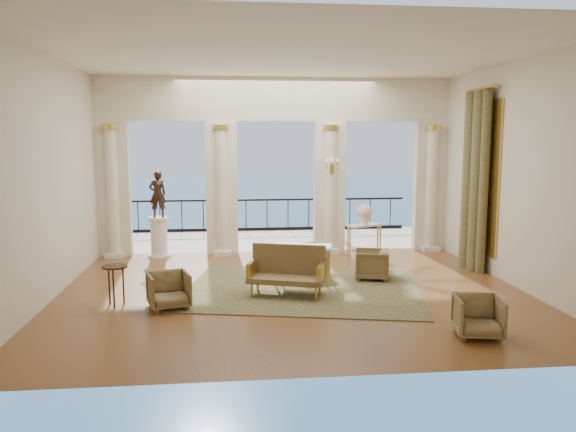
{
  "coord_description": "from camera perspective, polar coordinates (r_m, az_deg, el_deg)",
  "views": [
    {
      "loc": [
        -1.2,
        -10.6,
        2.97
      ],
      "look_at": [
        -0.03,
        0.6,
        1.41
      ],
      "focal_mm": 35.0,
      "sensor_mm": 36.0,
      "label": 1
    }
  ],
  "objects": [
    {
      "name": "terrace",
      "position": [
        16.72,
        -1.76,
        -2.51
      ],
      "size": [
        10.0,
        3.6,
        0.1
      ],
      "primitive_type": "cube",
      "color": "beige",
      "rests_on": "ground"
    },
    {
      "name": "palm_tree",
      "position": [
        17.53,
        4.65,
        11.54
      ],
      "size": [
        2.0,
        2.0,
        4.5
      ],
      "color": "#4C3823",
      "rests_on": "terrace"
    },
    {
      "name": "curtain",
      "position": [
        13.32,
        18.39,
        3.4
      ],
      "size": [
        0.33,
        1.4,
        4.09
      ],
      "color": "#484527",
      "rests_on": "ground"
    },
    {
      "name": "armchair_c",
      "position": [
        12.06,
        8.49,
        -4.74
      ],
      "size": [
        0.79,
        0.82,
        0.7
      ],
      "primitive_type": "imported",
      "rotation": [
        0.0,
        0.0,
        -1.82
      ],
      "color": "#483822",
      "rests_on": "ground"
    },
    {
      "name": "headland",
      "position": [
        85.8,
        -25.61,
        3.14
      ],
      "size": [
        22.0,
        18.0,
        6.0
      ],
      "primitive_type": "cube",
      "color": "black",
      "rests_on": "sea"
    },
    {
      "name": "settee",
      "position": [
        10.75,
        -0.1,
        -5.57
      ],
      "size": [
        1.54,
        1.01,
        0.95
      ],
      "rotation": [
        0.0,
        0.0,
        -0.3
      ],
      "color": "#483822",
      "rests_on": "ground"
    },
    {
      "name": "rug",
      "position": [
        11.21,
        1.5,
        -7.41
      ],
      "size": [
        5.23,
        4.45,
        0.02
      ],
      "primitive_type": "cube",
      "rotation": [
        0.0,
        0.0,
        -0.21
      ],
      "color": "#35391A",
      "rests_on": "ground"
    },
    {
      "name": "room_walls",
      "position": [
        9.56,
        1.25,
        7.34
      ],
      "size": [
        9.0,
        9.0,
        9.0
      ],
      "color": "beige",
      "rests_on": "ground"
    },
    {
      "name": "side_table",
      "position": [
        10.46,
        -17.19,
        -5.4
      ],
      "size": [
        0.45,
        0.45,
        0.73
      ],
      "color": "black",
      "rests_on": "ground"
    },
    {
      "name": "balustrade",
      "position": [
        18.22,
        -2.14,
        -0.19
      ],
      "size": [
        9.0,
        0.06,
        1.03
      ],
      "color": "black",
      "rests_on": "terrace"
    },
    {
      "name": "urn",
      "position": [
        14.18,
        7.78,
        0.32
      ],
      "size": [
        0.39,
        0.39,
        0.51
      ],
      "color": "white",
      "rests_on": "console_table"
    },
    {
      "name": "armchair_a",
      "position": [
        10.16,
        -12.03,
        -7.21
      ],
      "size": [
        0.84,
        0.81,
        0.71
      ],
      "primitive_type": "imported",
      "rotation": [
        0.0,
        0.0,
        0.29
      ],
      "color": "#483822",
      "rests_on": "ground"
    },
    {
      "name": "window_frame",
      "position": [
        13.39,
        19.14,
        3.73
      ],
      "size": [
        0.04,
        1.6,
        3.4
      ],
      "primitive_type": "cube",
      "color": "gold",
      "rests_on": "room_walls"
    },
    {
      "name": "armchair_d",
      "position": [
        12.38,
        2.06,
        -4.22
      ],
      "size": [
        0.85,
        0.88,
        0.74
      ],
      "primitive_type": "imported",
      "rotation": [
        0.0,
        0.0,
        1.86
      ],
      "color": "#483822",
      "rests_on": "ground"
    },
    {
      "name": "statue",
      "position": [
        14.28,
        -13.11,
        2.18
      ],
      "size": [
        0.48,
        0.39,
        1.14
      ],
      "primitive_type": "imported",
      "rotation": [
        0.0,
        0.0,
        3.47
      ],
      "color": "black",
      "rests_on": "pedestal"
    },
    {
      "name": "arcade",
      "position": [
        14.48,
        -1.22,
        6.36
      ],
      "size": [
        9.0,
        0.56,
        4.5
      ],
      "color": "beige",
      "rests_on": "ground"
    },
    {
      "name": "console_table",
      "position": [
        14.24,
        7.75,
        -1.41
      ],
      "size": [
        0.93,
        0.66,
        0.83
      ],
      "rotation": [
        0.0,
        0.0,
        0.41
      ],
      "color": "silver",
      "rests_on": "ground"
    },
    {
      "name": "wall_sconce",
      "position": [
        14.36,
        4.48,
        4.91
      ],
      "size": [
        0.3,
        0.11,
        0.33
      ],
      "color": "gold",
      "rests_on": "arcade"
    },
    {
      "name": "floor",
      "position": [
        11.07,
        0.47,
        -7.66
      ],
      "size": [
        9.0,
        9.0,
        0.0
      ],
      "primitive_type": "plane",
      "color": "#482D13",
      "rests_on": "ground"
    },
    {
      "name": "armchair_b",
      "position": [
        9.02,
        18.77,
        -9.47
      ],
      "size": [
        0.77,
        0.74,
        0.69
      ],
      "primitive_type": "imported",
      "rotation": [
        0.0,
        0.0,
        -0.18
      ],
      "color": "#483822",
      "rests_on": "ground"
    },
    {
      "name": "pedestal",
      "position": [
        14.43,
        -12.97,
        -2.19
      ],
      "size": [
        0.56,
        0.56,
        1.03
      ],
      "color": "silver",
      "rests_on": "ground"
    },
    {
      "name": "sea",
      "position": [
        71.18,
        -4.96,
        0.63
      ],
      "size": [
        160.0,
        160.0,
        0.0
      ],
      "primitive_type": "plane",
      "color": "#265A85",
      "rests_on": "ground"
    },
    {
      "name": "game_table",
      "position": [
        11.48,
        1.48,
        -3.43
      ],
      "size": [
        1.27,
        0.87,
        0.8
      ],
      "rotation": [
        0.0,
        0.0,
        -0.22
      ],
      "color": "#A7C1D7",
      "rests_on": "ground"
    }
  ]
}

